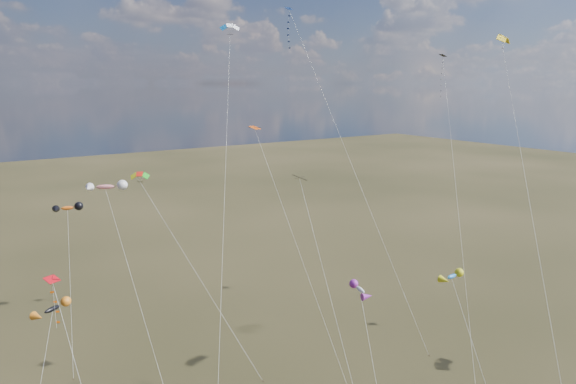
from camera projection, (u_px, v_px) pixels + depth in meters
diamond_black_high at (443, 92)px, 67.97m from camera, size 18.83×22.55×33.56m
diamond_navy_tall at (299, 52)px, 63.22m from camera, size 5.40×21.19×38.96m
diamond_black_mid at (317, 245)px, 42.16m from camera, size 1.43×12.55×22.04m
diamond_red_low at (57, 312)px, 38.84m from camera, size 2.25×9.08×15.40m
diamond_orange_center at (281, 201)px, 48.81m from camera, size 3.56×13.92×25.62m
parafoil_yellow at (504, 39)px, 48.46m from camera, size 17.67×21.59×34.68m
parafoil_blue_white at (230, 28)px, 62.38m from camera, size 17.35×27.73×37.24m
parafoil_tricolor at (141, 176)px, 52.18m from camera, size 9.14×11.52×21.13m
novelty_black_orange at (52, 309)px, 43.95m from camera, size 5.62×7.44×11.25m
novelty_orange_black at (67, 208)px, 57.97m from camera, size 3.96×10.08×16.47m
novelty_white_purple at (360, 290)px, 42.09m from camera, size 4.86×10.91×13.49m
novelty_redwhite_stripe at (106, 187)px, 54.32m from camera, size 4.03×16.43×19.59m
novelty_blue_yellow at (452, 277)px, 42.24m from camera, size 2.82×9.42×14.55m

